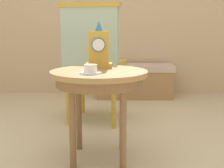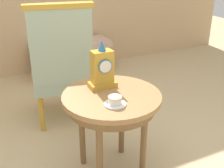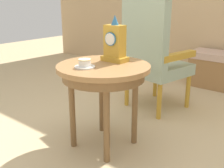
% 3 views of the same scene
% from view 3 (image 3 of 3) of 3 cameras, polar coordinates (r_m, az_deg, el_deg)
% --- Properties ---
extents(ground_plane, '(10.00, 10.00, 0.00)m').
position_cam_3_polar(ground_plane, '(2.21, -1.21, -11.97)').
color(ground_plane, tan).
extents(side_table, '(0.67, 0.67, 0.63)m').
position_cam_3_polar(side_table, '(1.97, -1.77, 1.79)').
color(side_table, '#9E7042').
rests_on(side_table, ground).
extents(teacup_left, '(0.14, 0.14, 0.06)m').
position_cam_3_polar(teacup_left, '(1.87, -5.69, 4.19)').
color(teacup_left, white).
rests_on(teacup_left, side_table).
extents(mantel_clock, '(0.19, 0.11, 0.34)m').
position_cam_3_polar(mantel_clock, '(2.03, 0.51, 8.49)').
color(mantel_clock, gold).
rests_on(mantel_clock, side_table).
extents(armchair, '(0.63, 0.63, 1.14)m').
position_cam_3_polar(armchair, '(2.68, 8.32, 6.73)').
color(armchair, '#9EB299').
rests_on(armchair, ground).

